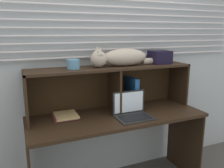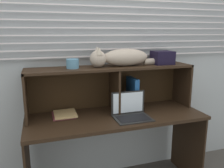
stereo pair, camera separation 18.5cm
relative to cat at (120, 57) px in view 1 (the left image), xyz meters
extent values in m
cube|color=#ADB2B5|center=(-0.09, 0.21, -0.04)|extent=(4.40, 0.04, 2.50)
cube|color=silver|center=(-0.09, 0.16, 0.00)|extent=(3.13, 0.02, 0.01)
cube|color=silver|center=(-0.09, 0.16, 0.07)|extent=(3.13, 0.02, 0.01)
cube|color=silver|center=(-0.09, 0.16, 0.14)|extent=(3.13, 0.02, 0.01)
cube|color=silver|center=(-0.09, 0.16, 0.20)|extent=(3.13, 0.02, 0.01)
cube|color=silver|center=(-0.09, 0.16, 0.27)|extent=(3.13, 0.02, 0.01)
cube|color=silver|center=(-0.09, 0.16, 0.34)|extent=(3.13, 0.02, 0.01)
cube|color=silver|center=(-0.09, 0.16, 0.41)|extent=(3.13, 0.02, 0.01)
cube|color=silver|center=(-0.09, 0.16, 0.47)|extent=(3.13, 0.02, 0.01)
cube|color=black|center=(-0.09, -0.13, -0.53)|extent=(1.62, 0.60, 0.03)
cube|color=black|center=(0.72, -0.13, -0.92)|extent=(0.02, 0.54, 0.75)
cube|color=black|center=(-0.09, 0.00, -0.09)|extent=(1.57, 0.32, 0.02)
cube|color=black|center=(-0.86, 0.00, -0.30)|extent=(0.02, 0.32, 0.44)
cube|color=black|center=(0.69, 0.00, -0.30)|extent=(0.02, 0.32, 0.44)
cube|color=black|center=(-0.06, 0.00, -0.31)|extent=(0.02, 0.30, 0.41)
cube|color=#311F0F|center=(-0.09, 0.16, -0.30)|extent=(1.57, 0.01, 0.44)
ellipsoid|color=#B3A08D|center=(0.05, 0.00, 0.00)|extent=(0.44, 0.18, 0.16)
sphere|color=#B3A08D|center=(-0.22, 0.00, 0.00)|extent=(0.15, 0.15, 0.15)
cone|color=#B4A48D|center=(-0.22, -0.04, 0.07)|extent=(0.07, 0.07, 0.07)
cone|color=#B1A292|center=(-0.22, 0.04, 0.07)|extent=(0.07, 0.07, 0.07)
cylinder|color=#B3A08D|center=(0.34, 0.00, -0.05)|extent=(0.21, 0.06, 0.06)
cube|color=black|center=(0.02, -0.26, -0.51)|extent=(0.32, 0.24, 0.01)
cube|color=black|center=(0.02, -0.14, -0.40)|extent=(0.32, 0.01, 0.21)
cube|color=white|center=(0.02, -0.15, -0.40)|extent=(0.29, 0.00, 0.19)
cube|color=black|center=(0.02, -0.27, -0.50)|extent=(0.27, 0.17, 0.00)
cube|color=#1D4E8D|center=(0.13, 0.00, -0.36)|extent=(0.05, 0.23, 0.31)
cube|color=brown|center=(-0.55, 0.01, -0.51)|extent=(0.20, 0.22, 0.01)
cube|color=tan|center=(-0.54, -0.01, -0.49)|extent=(0.20, 0.22, 0.02)
cylinder|color=#5487A7|center=(-0.45, 0.00, -0.04)|extent=(0.11, 0.11, 0.08)
cube|color=black|center=(0.44, 0.00, -0.02)|extent=(0.20, 0.17, 0.13)
camera|label=1|loc=(-0.91, -1.95, 0.23)|focal=36.78mm
camera|label=2|loc=(-0.74, -2.02, 0.23)|focal=36.78mm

